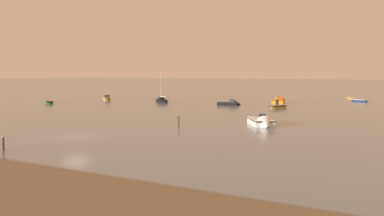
# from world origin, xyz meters

# --- Properties ---
(ground_plane) EXTENTS (800.00, 800.00, 0.00)m
(ground_plane) POSITION_xyz_m (0.00, 0.00, 0.00)
(ground_plane) COLOR slate
(sailboat_moored_0) EXTENTS (5.73, 4.66, 6.40)m
(sailboat_moored_0) POSITION_xyz_m (-23.61, 46.95, 0.28)
(sailboat_moored_0) COLOR black
(sailboat_moored_0) RESTS_ON ground
(motorboat_moored_3) EXTENTS (5.55, 6.49, 2.20)m
(motorboat_moored_3) POSITION_xyz_m (11.79, 18.45, 0.30)
(motorboat_moored_3) COLOR white
(motorboat_moored_3) RESTS_ON ground
(rowboat_moored_1) EXTENTS (4.13, 3.50, 0.64)m
(rowboat_moored_1) POSITION_xyz_m (-40.64, 31.26, 0.17)
(rowboat_moored_1) COLOR #23602D
(rowboat_moored_1) RESTS_ON ground
(motorboat_moored_4) EXTENTS (4.04, 6.95, 2.26)m
(motorboat_moored_4) POSITION_xyz_m (-1.70, 58.54, 0.31)
(motorboat_moored_4) COLOR orange
(motorboat_moored_4) RESTS_ON ground
(motorboat_moored_5) EXTENTS (4.87, 3.06, 1.75)m
(motorboat_moored_5) POSITION_xyz_m (-7.03, 47.06, 0.26)
(motorboat_moored_5) COLOR black
(motorboat_moored_5) RESTS_ON ground
(rowboat_moored_3) EXTENTS (4.23, 2.56, 0.63)m
(rowboat_moored_3) POSITION_xyz_m (11.66, 72.12, 0.17)
(rowboat_moored_3) COLOR navy
(rowboat_moored_3) RESTS_ON ground
(rowboat_moored_4) EXTENTS (2.52, 4.47, 0.67)m
(rowboat_moored_4) POSITION_xyz_m (3.70, 44.40, 0.18)
(rowboat_moored_4) COLOR gold
(rowboat_moored_4) RESTS_ON ground
(rowboat_moored_5) EXTENTS (2.79, 4.16, 0.62)m
(rowboat_moored_5) POSITION_xyz_m (8.03, 80.13, 0.17)
(rowboat_moored_5) COLOR orange
(rowboat_moored_5) RESTS_ON ground
(motorboat_moored_6) EXTENTS (4.34, 4.00, 1.67)m
(motorboat_moored_6) POSITION_xyz_m (-39.76, 47.46, 0.25)
(motorboat_moored_6) COLOR gold
(motorboat_moored_6) RESTS_ON ground
(mooring_post_near) EXTENTS (0.22, 0.22, 1.40)m
(mooring_post_near) POSITION_xyz_m (2.75, 14.04, 0.61)
(mooring_post_near) COLOR #493323
(mooring_post_near) RESTS_ON ground
(mooring_post_left) EXTENTS (0.22, 0.22, 1.34)m
(mooring_post_left) POSITION_xyz_m (0.78, -8.64, 0.59)
(mooring_post_left) COLOR #493323
(mooring_post_left) RESTS_ON ground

